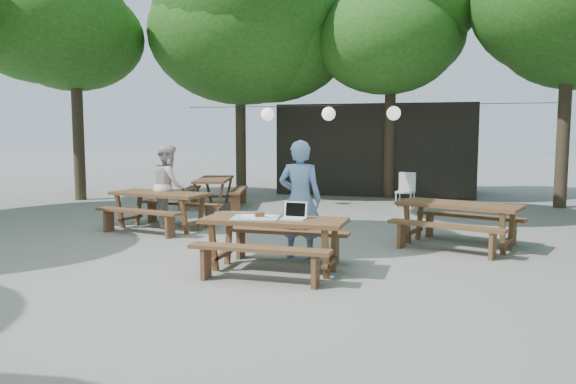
# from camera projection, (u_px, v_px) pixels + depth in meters

# --- Properties ---
(ground) EXTENTS (80.00, 80.00, 0.00)m
(ground) POSITION_uv_depth(u_px,v_px,m) (257.00, 263.00, 8.42)
(ground) COLOR slate
(ground) RESTS_ON ground
(pavilion) EXTENTS (6.00, 3.00, 2.80)m
(pavilion) POSITION_uv_depth(u_px,v_px,m) (379.00, 149.00, 18.16)
(pavilion) COLOR black
(pavilion) RESTS_ON ground
(main_picnic_table) EXTENTS (2.00, 1.58, 0.75)m
(main_picnic_table) POSITION_uv_depth(u_px,v_px,m) (274.00, 244.00, 7.87)
(main_picnic_table) COLOR #51391C
(main_picnic_table) RESTS_ON ground
(picnic_table_nw) EXTENTS (2.15, 1.89, 0.75)m
(picnic_table_nw) POSITION_uv_depth(u_px,v_px,m) (160.00, 210.00, 11.25)
(picnic_table_nw) COLOR #51391C
(picnic_table_nw) RESTS_ON ground
(picnic_table_ne) EXTENTS (2.31, 2.11, 0.75)m
(picnic_table_ne) POSITION_uv_depth(u_px,v_px,m) (458.00, 224.00, 9.54)
(picnic_table_ne) COLOR #51391C
(picnic_table_ne) RESTS_ON ground
(picnic_table_far_w) EXTENTS (2.01, 2.24, 0.75)m
(picnic_table_far_w) POSITION_uv_depth(u_px,v_px,m) (214.00, 192.00, 14.64)
(picnic_table_far_w) COLOR #51391C
(picnic_table_far_w) RESTS_ON ground
(woman) EXTENTS (0.68, 0.46, 1.83)m
(woman) POSITION_uv_depth(u_px,v_px,m) (300.00, 200.00, 8.63)
(woman) COLOR #7499D3
(woman) RESTS_ON ground
(second_person) EXTENTS (0.99, 1.05, 1.70)m
(second_person) POSITION_uv_depth(u_px,v_px,m) (169.00, 185.00, 11.61)
(second_person) COLOR silver
(second_person) RESTS_ON ground
(plastic_chair) EXTENTS (0.51, 0.51, 0.90)m
(plastic_chair) POSITION_uv_depth(u_px,v_px,m) (405.00, 197.00, 14.58)
(plastic_chair) COLOR silver
(plastic_chair) RESTS_ON ground
(laptop) EXTENTS (0.33, 0.27, 0.24)m
(laptop) POSITION_uv_depth(u_px,v_px,m) (294.00, 215.00, 7.78)
(laptop) COLOR white
(laptop) RESTS_ON main_picnic_table
(tabletop_clutter) EXTENTS (0.74, 0.66, 0.08)m
(tabletop_clutter) POSITION_uv_depth(u_px,v_px,m) (256.00, 217.00, 7.91)
(tabletop_clutter) COLOR #3884BF
(tabletop_clutter) RESTS_ON main_picnic_table
(paper_lanterns) EXTENTS (9.00, 0.34, 0.38)m
(paper_lanterns) POSITION_uv_depth(u_px,v_px,m) (329.00, 114.00, 13.94)
(paper_lanterns) COLOR black
(paper_lanterns) RESTS_ON ground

